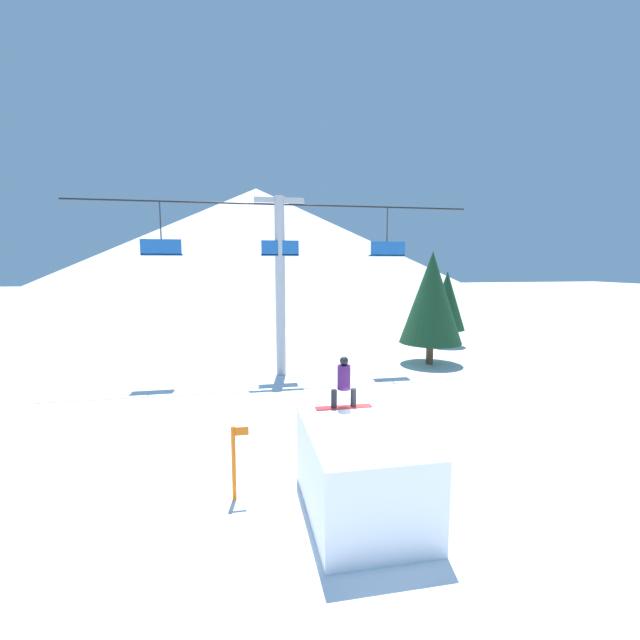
{
  "coord_description": "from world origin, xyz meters",
  "views": [
    {
      "loc": [
        -3.77,
        -9.39,
        5.52
      ],
      "look_at": [
        -1.16,
        4.01,
        3.74
      ],
      "focal_mm": 24.0,
      "sensor_mm": 36.0,
      "label": 1
    }
  ],
  "objects_px": {
    "trail_marker": "(234,461)",
    "snow_ramp": "(361,471)",
    "pine_tree_near": "(432,298)",
    "snowboarder": "(344,383)"
  },
  "relations": [
    {
      "from": "trail_marker",
      "to": "pine_tree_near",
      "type": "bearing_deg",
      "value": 48.65
    },
    {
      "from": "snow_ramp",
      "to": "snowboarder",
      "type": "relative_size",
      "value": 2.49
    },
    {
      "from": "snow_ramp",
      "to": "snowboarder",
      "type": "bearing_deg",
      "value": 91.64
    },
    {
      "from": "snow_ramp",
      "to": "pine_tree_near",
      "type": "xyz_separation_m",
      "value": [
        7.86,
        13.15,
        2.74
      ]
    },
    {
      "from": "snowboarder",
      "to": "snow_ramp",
      "type": "bearing_deg",
      "value": -88.36
    },
    {
      "from": "trail_marker",
      "to": "snow_ramp",
      "type": "bearing_deg",
      "value": -21.26
    },
    {
      "from": "pine_tree_near",
      "to": "trail_marker",
      "type": "xyz_separation_m",
      "value": [
        -10.63,
        -12.08,
        -2.76
      ]
    },
    {
      "from": "snowboarder",
      "to": "trail_marker",
      "type": "height_order",
      "value": "snowboarder"
    },
    {
      "from": "snowboarder",
      "to": "trail_marker",
      "type": "xyz_separation_m",
      "value": [
        -2.73,
        -0.38,
        -1.64
      ]
    },
    {
      "from": "snow_ramp",
      "to": "trail_marker",
      "type": "distance_m",
      "value": 2.97
    }
  ]
}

